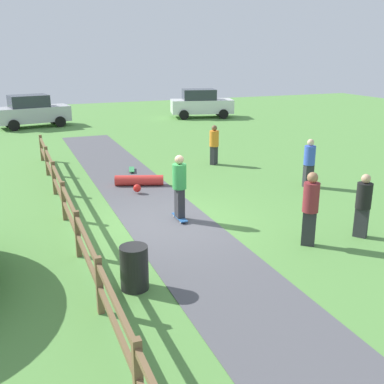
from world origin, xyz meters
The scene contains 13 objects.
ground_plane centered at (0.00, 0.00, 0.00)m, with size 60.00×60.00×0.00m, color #568E42.
asphalt_path centered at (0.00, 0.00, 0.01)m, with size 2.40×28.00×0.02m, color #515156.
wooden_fence centered at (-2.60, 0.00, 0.67)m, with size 0.12×18.12×1.10m.
trash_bin centered at (-1.80, -3.22, 0.45)m, with size 0.56×0.56×0.90m, color black.
skater_riding centered at (0.35, 0.06, 1.04)m, with size 0.38×0.80×1.83m.
skater_fallen centered at (0.19, 3.69, 0.20)m, with size 1.69×1.48×0.36m.
skateboard_loose centered at (0.46, 5.76, 0.09)m, with size 0.39×0.82×0.08m.
bystander_orange centered at (3.92, 5.68, 0.89)m, with size 0.53×0.53×1.62m.
bystander_maroon centered at (2.66, -2.67, 1.01)m, with size 0.53×0.53×1.82m.
bystander_blue centered at (5.59, 1.52, 0.91)m, with size 0.38×0.38×1.67m.
bystander_black centered at (4.20, -2.72, 0.90)m, with size 0.53×0.53×1.64m.
parked_car_silver centered at (-2.37, 18.48, 0.96)m, with size 4.43×2.53×1.92m.
parked_car_white centered at (8.70, 18.51, 0.96)m, with size 4.48×2.73×1.92m.
Camera 1 is at (-3.80, -11.33, 4.57)m, focal length 43.53 mm.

